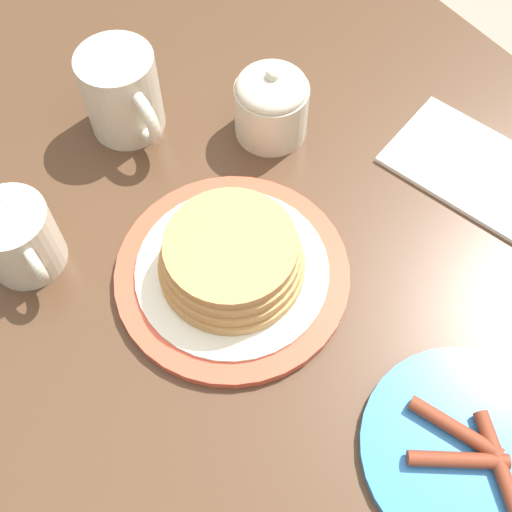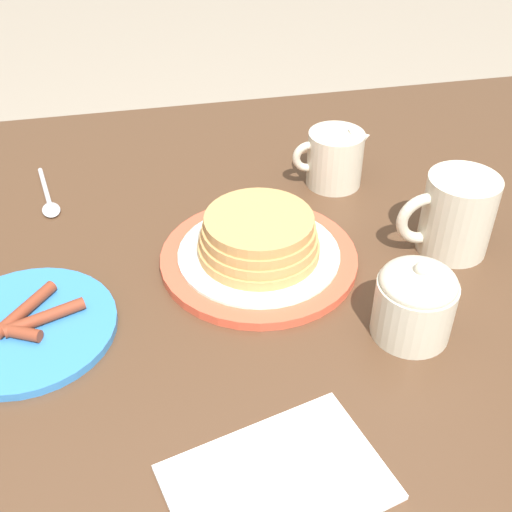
# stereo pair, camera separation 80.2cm
# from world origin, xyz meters

# --- Properties ---
(dining_table) EXTENTS (1.58, 0.96, 0.78)m
(dining_table) POSITION_xyz_m (0.00, 0.00, 0.67)
(dining_table) COLOR #4C3321
(dining_table) RESTS_ON ground_plane
(pancake_plate) EXTENTS (0.25, 0.25, 0.07)m
(pancake_plate) POSITION_xyz_m (-0.06, -0.01, 0.81)
(pancake_plate) COLOR #DB5138
(pancake_plate) RESTS_ON dining_table
(side_plate_bacon) EXTENTS (0.20, 0.20, 0.02)m
(side_plate_bacon) POSITION_xyz_m (0.22, 0.06, 0.79)
(side_plate_bacon) COLOR #337AC6
(side_plate_bacon) RESTS_ON dining_table
(coffee_mug) EXTENTS (0.12, 0.09, 0.10)m
(coffee_mug) POSITION_xyz_m (-0.30, 0.01, 0.83)
(coffee_mug) COLOR beige
(coffee_mug) RESTS_ON dining_table
(creamer_pitcher) EXTENTS (0.12, 0.08, 0.09)m
(creamer_pitcher) POSITION_xyz_m (-0.21, -0.17, 0.82)
(creamer_pitcher) COLOR beige
(creamer_pitcher) RESTS_ON dining_table
(sugar_bowl) EXTENTS (0.09, 0.09, 0.10)m
(sugar_bowl) POSITION_xyz_m (-0.20, 0.15, 0.82)
(sugar_bowl) COLOR beige
(sugar_bowl) RESTS_ON dining_table
(napkin) EXTENTS (0.21, 0.17, 0.01)m
(napkin) POSITION_xyz_m (-0.01, 0.30, 0.78)
(napkin) COLOR white
(napkin) RESTS_ON dining_table
(spoon) EXTENTS (0.04, 0.14, 0.01)m
(spoon) POSITION_xyz_m (0.21, -0.20, 0.78)
(spoon) COLOR silver
(spoon) RESTS_ON dining_table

